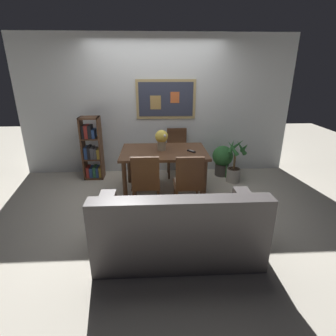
# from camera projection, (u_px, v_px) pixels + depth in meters

# --- Properties ---
(ground_plane) EXTENTS (12.00, 12.00, 0.00)m
(ground_plane) POSITION_uv_depth(u_px,v_px,m) (158.00, 200.00, 4.26)
(ground_plane) COLOR beige
(wall_back_with_painting) EXTENTS (5.20, 0.14, 2.60)m
(wall_back_with_painting) POSITION_uv_depth(u_px,v_px,m) (156.00, 107.00, 5.09)
(wall_back_with_painting) COLOR silver
(wall_back_with_painting) RESTS_ON ground_plane
(dining_table) EXTENTS (1.41, 0.95, 0.72)m
(dining_table) POSITION_uv_depth(u_px,v_px,m) (164.00, 156.00, 4.38)
(dining_table) COLOR brown
(dining_table) RESTS_ON ground_plane
(dining_chair_near_left) EXTENTS (0.40, 0.41, 0.91)m
(dining_chair_near_left) POSITION_uv_depth(u_px,v_px,m) (146.00, 180.00, 3.68)
(dining_chair_near_left) COLOR brown
(dining_chair_near_left) RESTS_ON ground_plane
(dining_chair_near_right) EXTENTS (0.40, 0.41, 0.91)m
(dining_chair_near_right) POSITION_uv_depth(u_px,v_px,m) (189.00, 180.00, 3.67)
(dining_chair_near_right) COLOR brown
(dining_chair_near_right) RESTS_ON ground_plane
(dining_chair_far_right) EXTENTS (0.40, 0.41, 0.91)m
(dining_chair_far_right) POSITION_uv_depth(u_px,v_px,m) (177.00, 148.00, 5.13)
(dining_chair_far_right) COLOR brown
(dining_chair_far_right) RESTS_ON ground_plane
(leather_couch) EXTENTS (1.80, 0.84, 0.84)m
(leather_couch) POSITION_uv_depth(u_px,v_px,m) (178.00, 231.00, 2.93)
(leather_couch) COLOR #514C4C
(leather_couch) RESTS_ON ground_plane
(bookshelf) EXTENTS (0.36, 0.28, 1.18)m
(bookshelf) POSITION_uv_depth(u_px,v_px,m) (92.00, 151.00, 4.96)
(bookshelf) COLOR brown
(bookshelf) RESTS_ON ground_plane
(potted_ivy) EXTENTS (0.40, 0.40, 0.61)m
(potted_ivy) POSITION_uv_depth(u_px,v_px,m) (223.00, 159.00, 5.15)
(potted_ivy) COLOR #4C4742
(potted_ivy) RESTS_ON ground_plane
(potted_palm) EXTENTS (0.41, 0.42, 0.84)m
(potted_palm) POSITION_uv_depth(u_px,v_px,m) (235.00, 165.00, 4.86)
(potted_palm) COLOR #B2ADA3
(potted_palm) RESTS_ON ground_plane
(flower_vase) EXTENTS (0.21, 0.21, 0.33)m
(flower_vase) POSITION_uv_depth(u_px,v_px,m) (162.00, 139.00, 4.32)
(flower_vase) COLOR tan
(flower_vase) RESTS_ON dining_table
(tv_remote) EXTENTS (0.13, 0.15, 0.02)m
(tv_remote) POSITION_uv_depth(u_px,v_px,m) (191.00, 151.00, 4.29)
(tv_remote) COLOR black
(tv_remote) RESTS_ON dining_table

